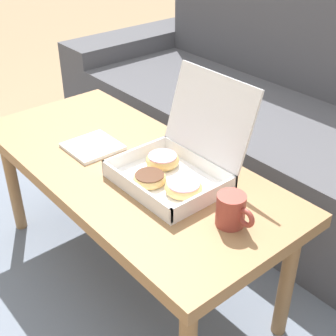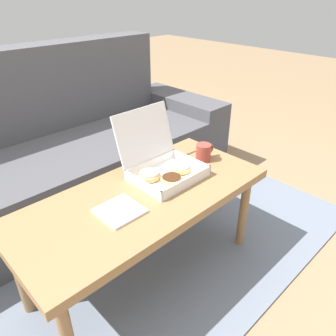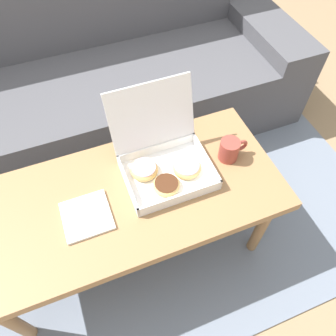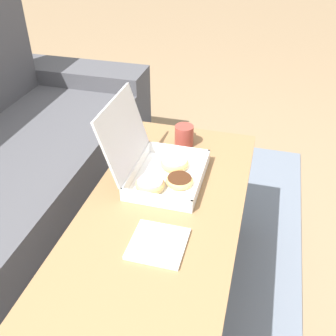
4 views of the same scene
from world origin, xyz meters
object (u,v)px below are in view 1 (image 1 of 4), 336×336
Objects in this scene: couch at (292,129)px; coffee_table at (128,176)px; pastry_box at (176,163)px; coffee_mug at (232,210)px.

coffee_table is (0.00, -0.85, 0.11)m from couch.
couch is at bearing 101.64° from pastry_box.
pastry_box is 0.25m from coffee_mug.
coffee_mug is at bearing -63.56° from couch.
coffee_mug is (0.25, -0.03, -0.01)m from pastry_box.
couch is 0.95m from coffee_mug.
couch reaches higher than coffee_table.
couch reaches higher than pastry_box.
couch is 0.84m from pastry_box.
coffee_mug is at bearing -7.89° from pastry_box.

